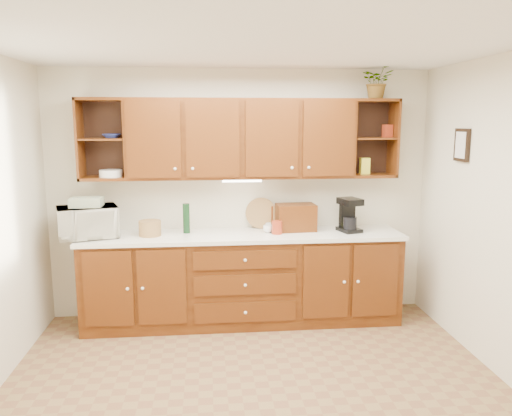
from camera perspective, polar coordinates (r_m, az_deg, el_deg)
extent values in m
plane|color=olive|center=(4.07, 0.10, -20.60)|extent=(4.00, 4.00, 0.00)
plane|color=white|center=(3.55, 0.11, 18.57)|extent=(4.00, 4.00, 0.00)
plane|color=beige|center=(5.31, -1.78, 1.59)|extent=(4.00, 0.00, 4.00)
cube|color=#3B1806|center=(5.21, -1.50, -8.18)|extent=(3.20, 0.60, 0.90)
cube|color=white|center=(5.07, -1.52, -3.16)|extent=(3.24, 0.64, 0.04)
cube|color=#3B1806|center=(5.09, -1.69, 7.91)|extent=(2.30, 0.33, 0.80)
cube|color=black|center=(5.33, -16.85, 7.59)|extent=(0.45, 0.02, 0.80)
cube|color=black|center=(5.51, 12.76, 7.82)|extent=(0.45, 0.02, 0.80)
cube|color=#3B1806|center=(5.18, -17.18, 7.52)|extent=(0.43, 0.30, 0.02)
cube|color=#3B1806|center=(5.36, 13.27, 7.76)|extent=(0.43, 0.30, 0.02)
cube|color=#3B1806|center=(5.36, 13.44, 11.87)|extent=(0.45, 0.33, 0.03)
cube|color=white|center=(5.07, -1.62, 3.15)|extent=(0.40, 0.05, 0.02)
cube|color=black|center=(4.97, 22.48, 6.67)|extent=(0.03, 0.24, 0.30)
cylinder|color=#A57B45|center=(5.07, -12.02, -2.27)|extent=(0.23, 0.23, 0.15)
imported|color=silver|center=(5.14, -18.68, -1.53)|extent=(0.65, 0.53, 0.31)
cube|color=#E6C36C|center=(5.10, -18.80, 0.65)|extent=(0.30, 0.22, 0.09)
cylinder|color=black|center=(5.12, -7.97, -1.17)|extent=(0.09, 0.09, 0.30)
cylinder|color=#A57B45|center=(5.33, 0.55, -2.21)|extent=(0.34, 0.16, 0.33)
cube|color=#3B1806|center=(5.20, 4.57, -1.08)|extent=(0.41, 0.27, 0.28)
cylinder|color=#3B1806|center=(5.14, 1.84, -1.24)|extent=(0.02, 0.02, 0.27)
cylinder|color=#3B1806|center=(5.17, 1.83, -2.61)|extent=(0.11, 0.11, 0.01)
imported|color=white|center=(5.16, 2.62, -2.29)|extent=(0.12, 0.12, 0.08)
imported|color=white|center=(5.23, 1.52, -2.12)|extent=(0.12, 0.12, 0.08)
imported|color=white|center=(5.11, 1.37, -2.40)|extent=(0.12, 0.12, 0.08)
cylinder|color=#9B2F16|center=(5.04, 2.42, -2.24)|extent=(0.12, 0.12, 0.13)
cylinder|color=white|center=(5.18, 6.42, -1.65)|extent=(0.07, 0.07, 0.19)
cylinder|color=yellow|center=(5.26, 10.40, -1.96)|extent=(0.11, 0.11, 0.12)
cube|color=black|center=(5.25, 10.60, -2.46)|extent=(0.24, 0.28, 0.04)
cube|color=black|center=(5.30, 10.38, -0.69)|extent=(0.18, 0.10, 0.30)
cube|color=black|center=(5.19, 10.71, 0.73)|extent=(0.24, 0.28, 0.06)
cylinder|color=black|center=(5.21, 10.68, -1.71)|extent=(0.17, 0.17, 0.13)
imported|color=navy|center=(5.16, -16.16, 7.91)|extent=(0.20, 0.20, 0.04)
cylinder|color=white|center=(5.16, -16.25, 3.82)|extent=(0.29, 0.29, 0.07)
cube|color=yellow|center=(5.35, 12.31, 4.71)|extent=(0.10, 0.08, 0.17)
cube|color=#9B2F16|center=(5.40, 14.79, 8.51)|extent=(0.10, 0.09, 0.13)
imported|color=#999999|center=(5.34, 13.74, 13.87)|extent=(0.38, 0.35, 0.34)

